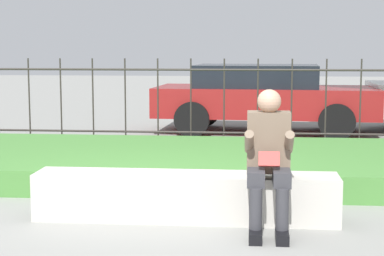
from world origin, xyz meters
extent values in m
plane|color=gray|center=(0.00, 0.00, 0.00)|extent=(60.00, 60.00, 0.00)
cube|color=beige|center=(0.34, 0.00, 0.22)|extent=(2.82, 0.45, 0.44)
cube|color=#9B978F|center=(0.34, 0.00, 0.04)|extent=(2.71, 0.42, 0.08)
cube|color=black|center=(0.99, -0.63, 0.04)|extent=(0.11, 0.26, 0.09)
cylinder|color=#38383D|center=(0.99, -0.57, 0.26)|extent=(0.11, 0.11, 0.35)
cube|color=#38383D|center=(0.99, -0.36, 0.50)|extent=(0.15, 0.42, 0.13)
cube|color=black|center=(1.21, -0.63, 0.04)|extent=(0.11, 0.26, 0.09)
cylinder|color=#38383D|center=(1.21, -0.57, 0.26)|extent=(0.11, 0.11, 0.35)
cube|color=#38383D|center=(1.21, -0.36, 0.50)|extent=(0.15, 0.42, 0.13)
cube|color=#7A6651|center=(1.10, -0.15, 0.77)|extent=(0.38, 0.24, 0.54)
sphere|color=tan|center=(1.10, -0.17, 1.13)|extent=(0.21, 0.21, 0.21)
cylinder|color=#7A6651|center=(0.92, -0.31, 0.79)|extent=(0.08, 0.29, 0.24)
cylinder|color=#7A6651|center=(1.27, -0.31, 0.79)|extent=(0.08, 0.29, 0.24)
cube|color=#B2332D|center=(1.10, -0.41, 0.66)|extent=(0.18, 0.09, 0.13)
cube|color=#4C893D|center=(0.00, 2.15, 0.15)|extent=(9.74, 2.90, 0.29)
cylinder|color=#332D28|center=(0.00, 4.04, 0.29)|extent=(7.74, 0.03, 0.03)
cylinder|color=#332D28|center=(0.00, 4.04, 1.26)|extent=(7.74, 0.03, 0.03)
cylinder|color=#332D28|center=(-2.58, 4.04, 0.72)|extent=(0.02, 0.02, 1.43)
cylinder|color=#332D28|center=(-2.06, 4.04, 0.72)|extent=(0.02, 0.02, 1.43)
cylinder|color=#332D28|center=(-1.55, 4.04, 0.72)|extent=(0.02, 0.02, 1.43)
cylinder|color=#332D28|center=(-1.03, 4.04, 0.72)|extent=(0.02, 0.02, 1.43)
cylinder|color=#332D28|center=(-0.52, 4.04, 0.72)|extent=(0.02, 0.02, 1.43)
cylinder|color=#332D28|center=(0.00, 4.04, 0.72)|extent=(0.02, 0.02, 1.43)
cylinder|color=#332D28|center=(0.52, 4.04, 0.72)|extent=(0.02, 0.02, 1.43)
cylinder|color=#332D28|center=(1.03, 4.04, 0.72)|extent=(0.02, 0.02, 1.43)
cylinder|color=#332D28|center=(1.55, 4.04, 0.72)|extent=(0.02, 0.02, 1.43)
cylinder|color=#332D28|center=(2.06, 4.04, 0.72)|extent=(0.02, 0.02, 1.43)
cylinder|color=#332D28|center=(2.58, 4.04, 0.72)|extent=(0.02, 0.02, 1.43)
cube|color=maroon|center=(1.20, 6.29, 0.59)|extent=(4.20, 1.95, 0.54)
cube|color=black|center=(1.03, 6.30, 1.07)|extent=(2.34, 1.63, 0.41)
cylinder|color=black|center=(2.41, 5.39, 0.32)|extent=(0.65, 0.24, 0.64)
cylinder|color=black|center=(2.52, 7.04, 0.32)|extent=(0.65, 0.24, 0.64)
cylinder|color=black|center=(-0.12, 5.55, 0.32)|extent=(0.65, 0.24, 0.64)
cylinder|color=black|center=(-0.02, 7.20, 0.32)|extent=(0.65, 0.24, 0.64)
camera|label=1|loc=(0.94, -5.82, 1.61)|focal=60.00mm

